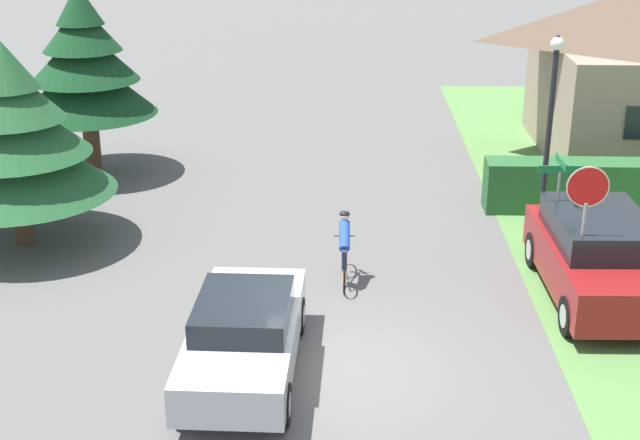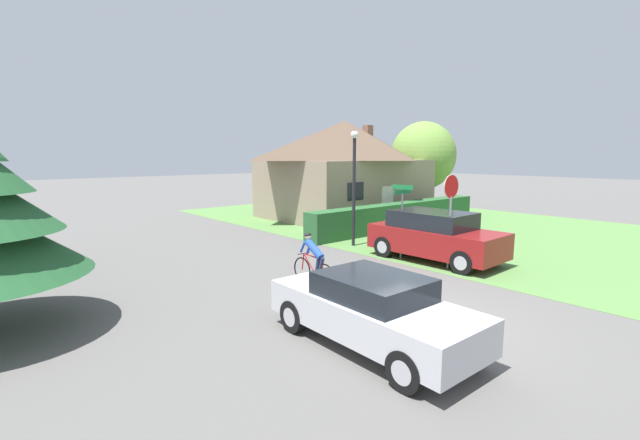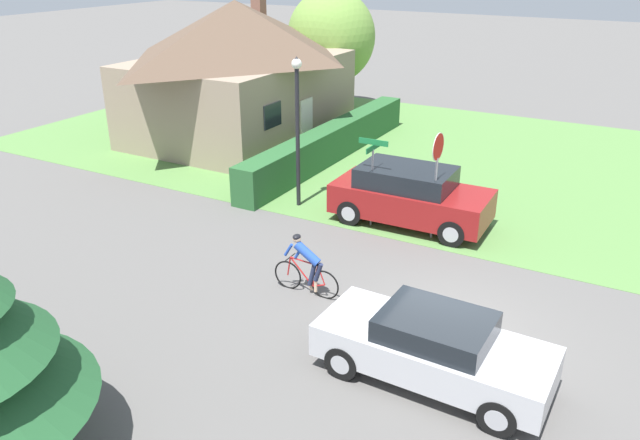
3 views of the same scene
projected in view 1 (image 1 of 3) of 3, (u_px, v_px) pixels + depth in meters
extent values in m
plane|color=#5B5956|center=(334.00, 368.00, 15.40)|extent=(140.00, 140.00, 0.00)
cube|color=#BCBCC1|center=(245.00, 339.00, 15.05)|extent=(1.87, 4.41, 0.67)
cube|color=black|center=(243.00, 311.00, 14.83)|extent=(1.59, 2.04, 0.43)
cylinder|color=black|center=(214.00, 313.00, 16.58)|extent=(0.24, 0.69, 0.68)
cylinder|color=#ADADB2|center=(214.00, 313.00, 16.58)|extent=(0.25, 0.40, 0.40)
cylinder|color=black|center=(298.00, 316.00, 16.49)|extent=(0.24, 0.69, 0.68)
cylinder|color=#ADADB2|center=(298.00, 316.00, 16.49)|extent=(0.25, 0.40, 0.40)
cylinder|color=black|center=(182.00, 401.00, 13.82)|extent=(0.24, 0.69, 0.68)
cylinder|color=#ADADB2|center=(182.00, 401.00, 13.82)|extent=(0.25, 0.40, 0.40)
cylinder|color=black|center=(283.00, 405.00, 13.73)|extent=(0.24, 0.69, 0.68)
cylinder|color=#ADADB2|center=(283.00, 405.00, 13.73)|extent=(0.25, 0.40, 0.40)
torus|color=black|center=(344.00, 276.00, 18.10)|extent=(0.05, 0.74, 0.74)
torus|color=black|center=(344.00, 256.00, 19.04)|extent=(0.05, 0.74, 0.74)
cylinder|color=#B21E1E|center=(344.00, 263.00, 18.27)|extent=(0.04, 0.18, 0.59)
cylinder|color=#B21E1E|center=(344.00, 255.00, 18.61)|extent=(0.04, 0.63, 0.65)
cylinder|color=#B21E1E|center=(344.00, 244.00, 18.44)|extent=(0.04, 0.75, 0.08)
cylinder|color=#B21E1E|center=(344.00, 275.00, 18.27)|extent=(0.04, 0.34, 0.16)
cylinder|color=#B21E1E|center=(344.00, 264.00, 18.10)|extent=(0.03, 0.21, 0.47)
cylinder|color=#B21E1E|center=(344.00, 246.00, 18.91)|extent=(0.04, 0.12, 0.51)
cylinder|color=black|center=(344.00, 236.00, 18.78)|extent=(0.44, 0.03, 0.02)
ellipsoid|color=black|center=(344.00, 251.00, 18.10)|extent=(0.08, 0.20, 0.05)
cylinder|color=#262D4C|center=(344.00, 260.00, 18.16)|extent=(0.11, 0.25, 0.49)
cylinder|color=#262D4C|center=(344.00, 260.00, 18.33)|extent=(0.11, 0.25, 0.64)
cylinder|color=beige|center=(344.00, 275.00, 18.36)|extent=(0.08, 0.08, 0.30)
cylinder|color=beige|center=(347.00, 276.00, 18.54)|extent=(0.17, 0.08, 0.21)
cylinder|color=#264CB2|center=(345.00, 236.00, 18.28)|extent=(0.23, 0.68, 0.55)
cylinder|color=#264CB2|center=(344.00, 232.00, 18.50)|extent=(0.07, 0.25, 0.36)
cylinder|color=#264CB2|center=(344.00, 227.00, 18.76)|extent=(0.07, 0.25, 0.36)
sphere|color=beige|center=(345.00, 216.00, 18.42)|extent=(0.19, 0.19, 0.19)
ellipsoid|color=black|center=(345.00, 214.00, 18.40)|extent=(0.22, 0.18, 0.12)
cube|color=maroon|center=(598.00, 265.00, 17.70)|extent=(2.09, 4.59, 0.86)
cube|color=black|center=(599.00, 228.00, 17.61)|extent=(1.82, 2.72, 0.57)
cylinder|color=black|center=(534.00, 250.00, 19.28)|extent=(0.24, 0.76, 0.76)
cylinder|color=#ADADB2|center=(534.00, 250.00, 19.28)|extent=(0.24, 0.44, 0.44)
cylinder|color=black|center=(619.00, 250.00, 19.25)|extent=(0.24, 0.76, 0.76)
cylinder|color=#ADADB2|center=(619.00, 250.00, 19.25)|extent=(0.24, 0.44, 0.44)
cylinder|color=black|center=(569.00, 316.00, 16.39)|extent=(0.24, 0.76, 0.76)
cylinder|color=#ADADB2|center=(569.00, 316.00, 16.39)|extent=(0.24, 0.44, 0.44)
cylinder|color=gray|center=(579.00, 262.00, 16.70)|extent=(0.07, 0.07, 2.37)
cylinder|color=red|center=(588.00, 187.00, 16.16)|extent=(0.73, 0.05, 0.73)
cylinder|color=silver|center=(588.00, 187.00, 16.16)|extent=(0.78, 0.05, 0.78)
cylinder|color=black|center=(548.00, 143.00, 20.58)|extent=(0.13, 0.13, 4.32)
sphere|color=white|center=(557.00, 44.00, 19.74)|extent=(0.31, 0.31, 0.31)
cone|color=black|center=(558.00, 37.00, 19.69)|extent=(0.18, 0.18, 0.12)
cylinder|color=gray|center=(555.00, 226.00, 18.45)|extent=(0.06, 0.06, 2.34)
cube|color=#197238|center=(560.00, 169.00, 18.01)|extent=(0.90, 0.03, 0.16)
cube|color=#197238|center=(561.00, 162.00, 17.95)|extent=(0.03, 0.90, 0.16)
cylinder|color=#4C3823|center=(23.00, 218.00, 20.43)|extent=(0.41, 0.41, 1.23)
cone|color=#23562D|center=(15.00, 158.00, 19.90)|extent=(4.38, 4.38, 1.64)
cone|color=#23562D|center=(11.00, 123.00, 19.61)|extent=(3.42, 3.42, 1.44)
cone|color=#23562D|center=(7.00, 92.00, 19.36)|extent=(2.45, 2.45, 1.25)
cone|color=#23562D|center=(3.00, 65.00, 19.14)|extent=(1.49, 1.49, 1.05)
cylinder|color=#4C3823|center=(92.00, 143.00, 25.16)|extent=(0.46, 0.46, 1.73)
cone|color=#143D1E|center=(86.00, 84.00, 24.54)|extent=(3.82, 3.82, 1.69)
cone|color=#143D1E|center=(83.00, 53.00, 24.23)|extent=(2.98, 2.98, 1.49)
cone|color=#143D1E|center=(81.00, 27.00, 23.97)|extent=(2.14, 2.14, 1.29)
cone|color=#143D1E|center=(78.00, 4.00, 23.75)|extent=(1.30, 1.30, 1.08)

